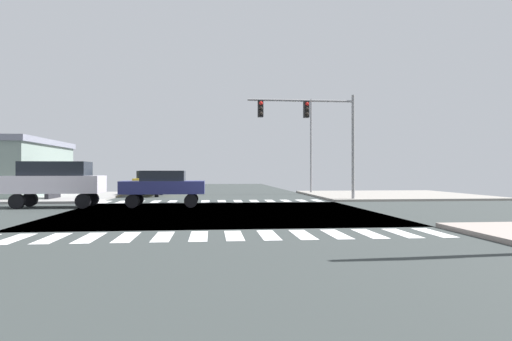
{
  "coord_description": "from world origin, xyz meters",
  "views": [
    {
      "loc": [
        -0.4,
        -19.89,
        1.84
      ],
      "look_at": [
        2.25,
        6.05,
        1.89
      ],
      "focal_mm": 30.9,
      "sensor_mm": 36.0,
      "label": 1
    }
  ],
  "objects_px": {
    "sedan_queued_2": "(149,181)",
    "traffic_signal_mast": "(313,122)",
    "street_lamp": "(308,137)",
    "sedan_trailing_3": "(163,185)",
    "suv_nearside_1": "(56,180)"
  },
  "relations": [
    {
      "from": "suv_nearside_1",
      "to": "sedan_trailing_3",
      "type": "distance_m",
      "value": 5.41
    },
    {
      "from": "sedan_queued_2",
      "to": "sedan_trailing_3",
      "type": "distance_m",
      "value": 10.4
    },
    {
      "from": "traffic_signal_mast",
      "to": "sedan_trailing_3",
      "type": "xyz_separation_m",
      "value": [
        -8.75,
        -3.3,
        -3.78
      ]
    },
    {
      "from": "traffic_signal_mast",
      "to": "suv_nearside_1",
      "type": "xyz_separation_m",
      "value": [
        -14.16,
        -3.3,
        -3.5
      ]
    },
    {
      "from": "traffic_signal_mast",
      "to": "suv_nearside_1",
      "type": "height_order",
      "value": "traffic_signal_mast"
    },
    {
      "from": "traffic_signal_mast",
      "to": "sedan_queued_2",
      "type": "xyz_separation_m",
      "value": [
        -10.86,
        6.89,
        -3.78
      ]
    },
    {
      "from": "suv_nearside_1",
      "to": "sedan_queued_2",
      "type": "height_order",
      "value": "suv_nearside_1"
    },
    {
      "from": "sedan_queued_2",
      "to": "traffic_signal_mast",
      "type": "bearing_deg",
      "value": 147.59
    },
    {
      "from": "street_lamp",
      "to": "sedan_trailing_3",
      "type": "bearing_deg",
      "value": -131.03
    },
    {
      "from": "traffic_signal_mast",
      "to": "sedan_trailing_3",
      "type": "height_order",
      "value": "traffic_signal_mast"
    },
    {
      "from": "traffic_signal_mast",
      "to": "sedan_trailing_3",
      "type": "bearing_deg",
      "value": -159.36
    },
    {
      "from": "suv_nearside_1",
      "to": "street_lamp",
      "type": "bearing_deg",
      "value": 127.07
    },
    {
      "from": "traffic_signal_mast",
      "to": "suv_nearside_1",
      "type": "bearing_deg",
      "value": -166.9
    },
    {
      "from": "suv_nearside_1",
      "to": "sedan_trailing_3",
      "type": "xyz_separation_m",
      "value": [
        5.41,
        -0.0,
        -0.28
      ]
    },
    {
      "from": "street_lamp",
      "to": "suv_nearside_1",
      "type": "distance_m",
      "value": 20.05
    }
  ]
}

